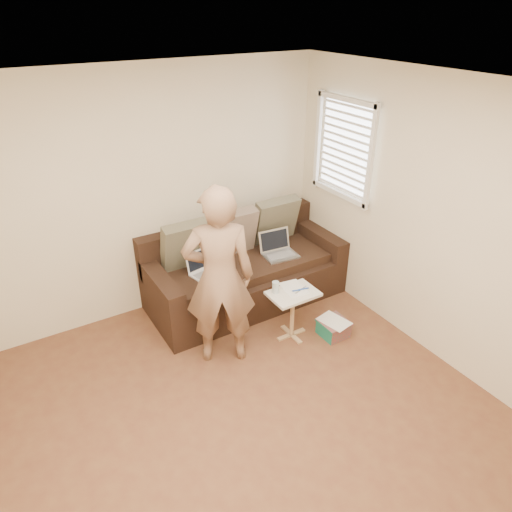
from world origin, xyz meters
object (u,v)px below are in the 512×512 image
sofa (246,268)px  person (219,278)px  side_table (292,314)px  drinking_glass (276,287)px  laptop_silver (281,256)px  laptop_white (208,274)px  striped_box (334,328)px

sofa → person: bearing=-133.6°
side_table → drinking_glass: bearing=147.2°
laptop_silver → drinking_glass: drinking_glass is taller
drinking_glass → laptop_white: bearing=121.2°
laptop_silver → side_table: (-0.32, -0.70, -0.25)m
laptop_silver → striped_box: bearing=-81.2°
laptop_silver → laptop_white: laptop_silver is taller
sofa → laptop_silver: bearing=-17.7°
person → striped_box: size_ratio=6.27×
laptop_white → side_table: (0.56, -0.78, -0.25)m
sofa → side_table: bearing=-85.5°
side_table → drinking_glass: size_ratio=4.44×
striped_box → person: bearing=164.2°
laptop_white → side_table: 0.99m
sofa → laptop_white: bearing=-174.2°
laptop_white → drinking_glass: (0.41, -0.68, 0.07)m
sofa → laptop_white: (-0.49, -0.05, 0.10)m
sofa → drinking_glass: sofa is taller
person → drinking_glass: bearing=-156.6°
drinking_glass → striped_box: (0.52, -0.32, -0.50)m
person → drinking_glass: size_ratio=14.82×
laptop_white → striped_box: size_ratio=1.19×
laptop_white → drinking_glass: size_ratio=2.81×
drinking_glass → striped_box: bearing=-31.0°
laptop_silver → side_table: bearing=-109.3°
drinking_glass → side_table: bearing=-32.8°
drinking_glass → striped_box: size_ratio=0.42×
side_table → striped_box: 0.47m
sofa → drinking_glass: (-0.08, -0.73, 0.17)m
sofa → laptop_silver: 0.42m
laptop_white → drinking_glass: 0.80m
side_table → laptop_silver: bearing=65.2°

